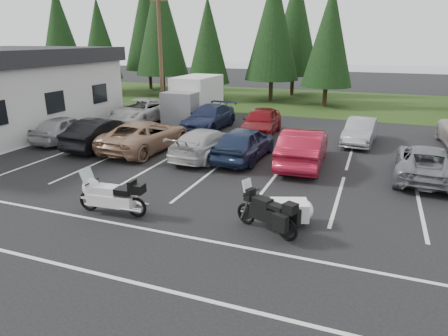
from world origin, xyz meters
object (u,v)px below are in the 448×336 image
car_far_0 (141,111)px  car_far_2 (261,122)px  cargo_trailer (289,213)px  touring_motorcycle (111,192)px  car_near_6 (426,162)px  car_far_1 (209,117)px  utility_pole (160,50)px  adventure_motorcycle (266,209)px  car_near_0 (66,128)px  car_near_2 (145,135)px  car_near_1 (103,133)px  car_near_4 (244,143)px  car_near_3 (207,143)px  car_near_5 (303,147)px  car_far_3 (360,131)px  box_truck (191,99)px

car_far_0 → car_far_2: size_ratio=1.19×
car_far_0 → cargo_trailer: car_far_0 is taller
touring_motorcycle → cargo_trailer: 5.69m
car_near_6 → car_far_1: bearing=-21.0°
utility_pole → adventure_motorcycle: 18.80m
car_near_0 → car_near_2: size_ratio=0.77×
car_near_1 → car_far_0: 6.65m
utility_pole → car_far_2: utility_pole is taller
car_near_1 → car_near_4: size_ratio=1.02×
utility_pole → touring_motorcycle: 16.73m
utility_pole → adventure_motorcycle: (11.46, -14.37, -3.95)m
car_near_3 → car_near_4: (1.79, 0.34, 0.10)m
adventure_motorcycle → car_near_5: bearing=114.5°
adventure_motorcycle → utility_pole: bearing=151.6°
utility_pole → car_far_3: 14.27m
car_far_1 → adventure_motorcycle: adventure_motorcycle is taller
car_near_1 → adventure_motorcycle: 12.19m
car_near_3 → car_near_5: 4.56m
utility_pole → adventure_motorcycle: bearing=-51.4°
cargo_trailer → adventure_motorcycle: (-0.52, -0.77, 0.37)m
car_near_4 → car_far_3: 7.07m
car_near_1 → cargo_trailer: (10.98, -5.48, -0.40)m
car_near_6 → touring_motorcycle: 12.32m
car_near_4 → touring_motorcycle: 7.70m
car_near_0 → car_near_5: size_ratio=0.84×
car_near_0 → box_truck: bearing=-116.4°
box_truck → car_near_3: box_truck is taller
car_near_2 → car_near_5: size_ratio=1.08×
utility_pole → car_near_1: bearing=-83.0°
car_near_3 → car_far_1: (-2.36, 5.82, 0.04)m
car_near_0 → adventure_motorcycle: (13.28, -6.68, 0.02)m
car_near_1 → car_near_4: 7.55m
car_near_4 → car_far_1: size_ratio=0.91×
car_near_3 → car_far_2: size_ratio=1.02×
car_near_4 → car_far_2: 5.11m
car_near_4 → car_far_1: bearing=-50.6°
car_near_6 → cargo_trailer: (-4.28, -6.13, -0.31)m
car_near_4 → car_far_1: car_near_4 is taller
car_near_3 → adventure_motorcycle: (4.72, -6.53, 0.05)m
box_truck → car_far_0: box_truck is taller
touring_motorcycle → car_far_0: bearing=114.7°
utility_pole → car_near_0: 8.84m
car_near_4 → car_far_3: car_near_4 is taller
box_truck → car_near_4: box_truck is taller
car_near_4 → cargo_trailer: 7.01m
box_truck → cargo_trailer: size_ratio=3.42×
car_far_2 → car_far_3: car_far_2 is taller
car_near_6 → adventure_motorcycle: (-4.80, -6.91, 0.06)m
touring_motorcycle → adventure_motorcycle: (5.00, 0.55, -0.00)m
car_near_2 → car_far_2: 7.01m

